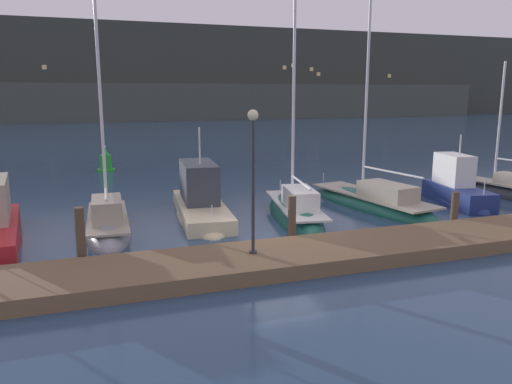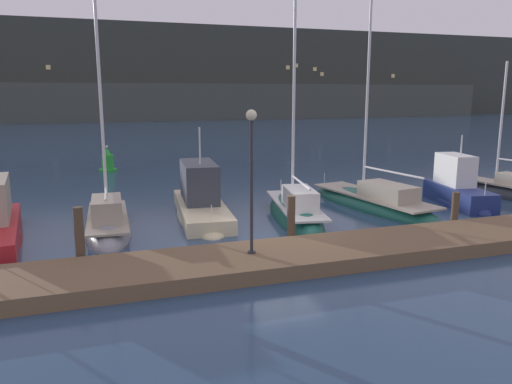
# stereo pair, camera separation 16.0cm
# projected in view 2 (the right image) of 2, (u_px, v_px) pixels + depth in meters

# --- Properties ---
(ground_plane) EXTENTS (400.00, 400.00, 0.00)m
(ground_plane) POSITION_uv_depth(u_px,v_px,m) (284.00, 241.00, 17.78)
(ground_plane) COLOR navy
(dock) EXTENTS (36.65, 2.80, 0.45)m
(dock) POSITION_uv_depth(u_px,v_px,m) (311.00, 255.00, 15.60)
(dock) COLOR brown
(dock) RESTS_ON ground
(mooring_pile_1) EXTENTS (0.28, 0.28, 1.89)m
(mooring_pile_1) POSITION_uv_depth(u_px,v_px,m) (80.00, 238.00, 14.86)
(mooring_pile_1) COLOR #4C3D2D
(mooring_pile_1) RESTS_ON ground
(mooring_pile_2) EXTENTS (0.28, 0.28, 1.78)m
(mooring_pile_2) POSITION_uv_depth(u_px,v_px,m) (291.00, 221.00, 17.01)
(mooring_pile_2) COLOR #4C3D2D
(mooring_pile_2) RESTS_ON ground
(mooring_pile_3) EXTENTS (0.28, 0.28, 1.47)m
(mooring_pile_3) POSITION_uv_depth(u_px,v_px,m) (455.00, 211.00, 19.17)
(mooring_pile_3) COLOR #4C3D2D
(mooring_pile_3) RESTS_ON ground
(sailboat_berth_3) EXTENTS (2.00, 6.51, 9.98)m
(sailboat_berth_3) POSITION_uv_depth(u_px,v_px,m) (108.00, 227.00, 19.17)
(sailboat_berth_3) COLOR gray
(sailboat_berth_3) RESTS_ON ground
(motorboat_berth_4) EXTENTS (2.71, 7.39, 4.26)m
(motorboat_berth_4) POSITION_uv_depth(u_px,v_px,m) (201.00, 205.00, 21.39)
(motorboat_berth_4) COLOR beige
(motorboat_berth_4) RESTS_ON ground
(sailboat_berth_5) EXTENTS (3.03, 7.17, 11.42)m
(sailboat_berth_5) POSITION_uv_depth(u_px,v_px,m) (295.00, 216.00, 20.89)
(sailboat_berth_5) COLOR #195647
(sailboat_berth_5) RESTS_ON ground
(sailboat_berth_6) EXTENTS (3.44, 8.61, 10.70)m
(sailboat_berth_6) POSITION_uv_depth(u_px,v_px,m) (373.00, 205.00, 23.03)
(sailboat_berth_6) COLOR #195647
(sailboat_berth_6) RESTS_ON ground
(motorboat_berth_7) EXTENTS (2.40, 5.06, 3.95)m
(motorboat_berth_7) POSITION_uv_depth(u_px,v_px,m) (457.00, 196.00, 23.50)
(motorboat_berth_7) COLOR navy
(motorboat_berth_7) RESTS_ON ground
(sailboat_berth_8) EXTENTS (2.35, 5.71, 7.37)m
(sailboat_berth_8) POSITION_uv_depth(u_px,v_px,m) (503.00, 194.00, 25.49)
(sailboat_berth_8) COLOR #2D3338
(sailboat_berth_8) RESTS_ON ground
(channel_buoy) EXTENTS (1.17, 1.17, 1.74)m
(channel_buoy) POSITION_uv_depth(u_px,v_px,m) (108.00, 162.00, 33.48)
(channel_buoy) COLOR green
(channel_buoy) RESTS_ON ground
(dock_lamppost) EXTENTS (0.32, 0.32, 4.28)m
(dock_lamppost) POSITION_uv_depth(u_px,v_px,m) (251.00, 160.00, 14.49)
(dock_lamppost) COLOR #2D2D33
(dock_lamppost) RESTS_ON dock
(hillside_backdrop) EXTENTS (240.00, 23.00, 18.31)m
(hillside_backdrop) POSITION_uv_depth(u_px,v_px,m) (120.00, 76.00, 100.23)
(hillside_backdrop) COLOR #333833
(hillside_backdrop) RESTS_ON ground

